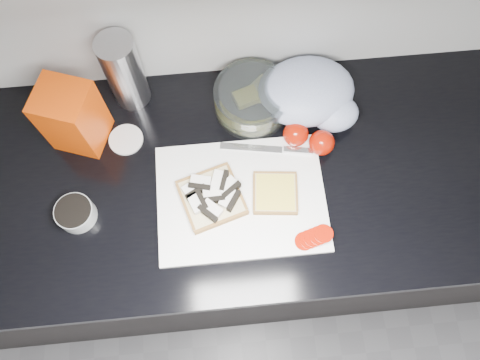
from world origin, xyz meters
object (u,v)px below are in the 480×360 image
cutting_board (241,198)px  glass_bowl (252,100)px  bread_bag (73,117)px  steel_canister (124,72)px

cutting_board → glass_bowl: 0.26m
bread_bag → cutting_board: bearing=-9.2°
bread_bag → steel_canister: steel_canister is taller
glass_bowl → steel_canister: 0.32m
cutting_board → bread_bag: bread_bag is taller
cutting_board → bread_bag: bearing=151.1°
glass_bowl → steel_canister: (-0.30, 0.06, 0.07)m
cutting_board → steel_canister: 0.42m
bread_bag → glass_bowl: bearing=24.8°
bread_bag → steel_canister: 0.16m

